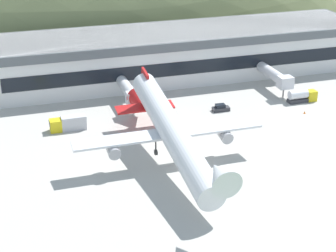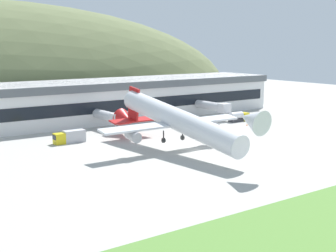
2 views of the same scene
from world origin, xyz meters
name	(u,v)px [view 1 (image 1 of 2)]	position (x,y,z in m)	size (l,w,h in m)	color
ground_plane	(195,167)	(0.00, 0.00, 0.00)	(349.08, 349.08, 0.00)	#ADAAA3
hill_backdrop	(27,36)	(-22.12, 104.99, 0.00)	(241.24, 79.11, 80.86)	#667047
terminal_building	(183,50)	(14.98, 51.24, 7.00)	(100.45, 22.95, 12.37)	silver
jetway_0	(129,91)	(-4.48, 32.57, 3.99)	(3.38, 13.93, 5.43)	silver
jetway_1	(275,76)	(32.99, 32.19, 3.99)	(3.38, 14.66, 5.43)	silver
cargo_airplane	(171,131)	(-3.94, 2.43, 6.93)	(36.12, 51.47, 11.82)	silver
service_car_1	(221,108)	(15.08, 24.10, 0.67)	(4.01, 1.97, 1.62)	#333338
fuel_truck	(302,96)	(35.81, 23.60, 1.44)	(7.20, 2.28, 3.03)	gold
box_truck	(68,123)	(-19.90, 24.09, 1.43)	(7.75, 2.42, 2.97)	gold
traffic_cone_0	(305,112)	(32.77, 16.89, 0.28)	(0.52, 0.52, 0.58)	orange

